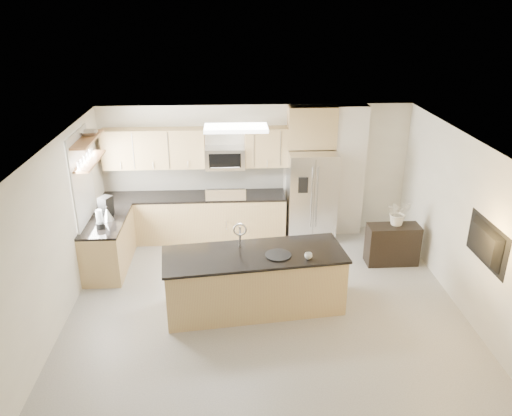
{
  "coord_description": "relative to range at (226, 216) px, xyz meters",
  "views": [
    {
      "loc": [
        -0.5,
        -6.13,
        4.45
      ],
      "look_at": [
        -0.1,
        1.3,
        1.31
      ],
      "focal_mm": 35.0,
      "sensor_mm": 36.0,
      "label": 1
    }
  ],
  "objects": [
    {
      "name": "platter",
      "position": [
        0.78,
        -2.57,
        0.48
      ],
      "size": [
        0.51,
        0.51,
        0.02
      ],
      "primitive_type": "cylinder",
      "rotation": [
        0.0,
        0.0,
        -0.39
      ],
      "color": "black",
      "rests_on": "island"
    },
    {
      "name": "blender",
      "position": [
        -2.07,
        -1.42,
        0.59
      ],
      "size": [
        0.14,
        0.14,
        0.33
      ],
      "color": "black",
      "rests_on": "left_counter"
    },
    {
      "name": "flower_vase",
      "position": [
        3.04,
        -1.13,
        0.61
      ],
      "size": [
        0.74,
        0.68,
        0.69
      ],
      "primitive_type": "imported",
      "rotation": [
        0.0,
        0.0,
        0.26
      ],
      "color": "silver",
      "rests_on": "credenza"
    },
    {
      "name": "kettle",
      "position": [
        -2.02,
        -1.09,
        0.56
      ],
      "size": [
        0.2,
        0.2,
        0.25
      ],
      "color": "silver",
      "rests_on": "left_counter"
    },
    {
      "name": "shelf_upper",
      "position": [
        -2.25,
        -0.97,
        1.85
      ],
      "size": [
        0.3,
        1.2,
        0.04
      ],
      "primitive_type": "cube",
      "color": "brown",
      "rests_on": "wall_left"
    },
    {
      "name": "ceiling",
      "position": [
        0.6,
        -2.92,
        2.13
      ],
      "size": [
        6.0,
        6.5,
        0.02
      ],
      "primitive_type": "cube",
      "color": "silver",
      "rests_on": "wall_back"
    },
    {
      "name": "island",
      "position": [
        0.43,
        -2.48,
        -0.0
      ],
      "size": [
        2.81,
        1.29,
        1.36
      ],
      "rotation": [
        0.0,
        0.0,
        0.12
      ],
      "color": "tan",
      "rests_on": "floor"
    },
    {
      "name": "window",
      "position": [
        -2.38,
        -1.07,
        1.18
      ],
      "size": [
        0.04,
        1.15,
        1.65
      ],
      "color": "white",
      "rests_on": "wall_left"
    },
    {
      "name": "range",
      "position": [
        0.0,
        0.0,
        0.0
      ],
      "size": [
        0.76,
        0.64,
        1.14
      ],
      "color": "black",
      "rests_on": "floor"
    },
    {
      "name": "floor",
      "position": [
        0.6,
        -2.92,
        -0.47
      ],
      "size": [
        6.5,
        6.5,
        0.0
      ],
      "primitive_type": "plane",
      "color": "#AEABA5",
      "rests_on": "ground"
    },
    {
      "name": "refrigerator",
      "position": [
        1.66,
        -0.05,
        0.42
      ],
      "size": [
        0.92,
        0.78,
        1.78
      ],
      "color": "silver",
      "rests_on": "floor"
    },
    {
      "name": "ceiling_fixture",
      "position": [
        0.2,
        -1.32,
        2.09
      ],
      "size": [
        1.0,
        0.5,
        0.06
      ],
      "primitive_type": "cube",
      "color": "white",
      "rests_on": "ceiling"
    },
    {
      "name": "partition_column",
      "position": [
        2.42,
        0.18,
        0.83
      ],
      "size": [
        0.6,
        0.3,
        2.6
      ],
      "primitive_type": "cube",
      "color": "silver",
      "rests_on": "floor"
    },
    {
      "name": "wall_left",
      "position": [
        -2.4,
        -2.92,
        0.83
      ],
      "size": [
        0.02,
        6.5,
        2.6
      ],
      "primitive_type": "cube",
      "color": "silver",
      "rests_on": "floor"
    },
    {
      "name": "shelf_lower",
      "position": [
        -2.25,
        -0.97,
        1.48
      ],
      "size": [
        0.3,
        1.2,
        0.04
      ],
      "primitive_type": "cube",
      "color": "brown",
      "rests_on": "wall_left"
    },
    {
      "name": "wall_back",
      "position": [
        0.6,
        0.33,
        0.83
      ],
      "size": [
        6.0,
        0.02,
        2.6
      ],
      "primitive_type": "cube",
      "color": "silver",
      "rests_on": "floor"
    },
    {
      "name": "cup",
      "position": [
        1.21,
        -2.68,
        0.51
      ],
      "size": [
        0.12,
        0.12,
        0.09
      ],
      "primitive_type": "imported",
      "rotation": [
        0.0,
        0.0,
        0.1
      ],
      "color": "silver",
      "rests_on": "island"
    },
    {
      "name": "back_counter",
      "position": [
        -0.63,
        0.01,
        -0.0
      ],
      "size": [
        3.55,
        0.66,
        1.44
      ],
      "color": "tan",
      "rests_on": "floor"
    },
    {
      "name": "coffee_maker",
      "position": [
        -2.09,
        -0.86,
        0.61
      ],
      "size": [
        0.25,
        0.27,
        0.34
      ],
      "color": "black",
      "rests_on": "left_counter"
    },
    {
      "name": "microwave",
      "position": [
        0.0,
        0.12,
        1.16
      ],
      "size": [
        0.76,
        0.4,
        0.4
      ],
      "color": "silver",
      "rests_on": "upper_cabinets"
    },
    {
      "name": "credenza",
      "position": [
        2.98,
        -1.2,
        -0.11
      ],
      "size": [
        0.92,
        0.4,
        0.74
      ],
      "primitive_type": "cube",
      "rotation": [
        0.0,
        0.0,
        0.01
      ],
      "color": "black",
      "rests_on": "floor"
    },
    {
      "name": "wall_right",
      "position": [
        3.6,
        -2.92,
        0.83
      ],
      "size": [
        0.02,
        6.5,
        2.6
      ],
      "primitive_type": "cube",
      "color": "silver",
      "rests_on": "floor"
    },
    {
      "name": "left_counter",
      "position": [
        -2.07,
        -1.07,
        -0.01
      ],
      "size": [
        0.66,
        1.5,
        0.92
      ],
      "color": "tan",
      "rests_on": "floor"
    },
    {
      "name": "bowl",
      "position": [
        -2.25,
        -0.77,
        1.91
      ],
      "size": [
        0.51,
        0.51,
        0.1
      ],
      "primitive_type": "imported",
      "rotation": [
        0.0,
        0.0,
        0.38
      ],
      "color": "silver",
      "rests_on": "shelf_upper"
    },
    {
      "name": "upper_cabinets",
      "position": [
        -0.7,
        0.16,
        1.35
      ],
      "size": [
        3.5,
        0.33,
        0.75
      ],
      "color": "tan",
      "rests_on": "wall_back"
    },
    {
      "name": "television",
      "position": [
        3.51,
        -3.12,
        0.88
      ],
      "size": [
        0.14,
        1.08,
        0.62
      ],
      "primitive_type": "imported",
      "rotation": [
        0.0,
        0.0,
        1.57
      ],
      "color": "black",
      "rests_on": "wall_right"
    }
  ]
}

